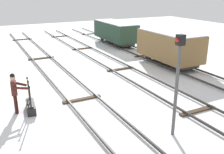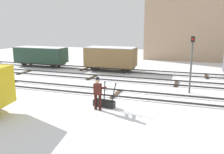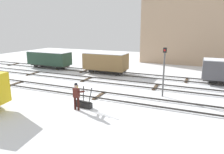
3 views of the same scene
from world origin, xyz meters
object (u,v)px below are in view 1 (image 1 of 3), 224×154
(rail_worker, at_px, (15,91))
(freight_car_near_switch, at_px, (115,31))
(switch_lever_frame, at_px, (31,106))
(freight_car_back_track, at_px, (169,46))
(signal_post, at_px, (177,76))

(rail_worker, xyz_separation_m, freight_car_near_switch, (-11.03, 10.68, 0.24))
(freight_car_near_switch, bearing_deg, switch_lever_frame, -41.39)
(switch_lever_frame, relative_size, freight_car_back_track, 0.30)
(rail_worker, height_order, signal_post, signal_post)
(rail_worker, bearing_deg, freight_car_near_switch, 141.96)
(rail_worker, distance_m, signal_post, 6.79)
(rail_worker, relative_size, signal_post, 0.48)
(signal_post, distance_m, freight_car_near_switch, 16.68)
(rail_worker, xyz_separation_m, signal_post, (4.57, 4.86, 1.28))
(rail_worker, bearing_deg, switch_lever_frame, 82.06)
(switch_lever_frame, height_order, rail_worker, rail_worker)
(freight_car_back_track, height_order, freight_car_near_switch, freight_car_back_track)
(signal_post, height_order, freight_car_near_switch, signal_post)
(freight_car_near_switch, bearing_deg, rail_worker, -43.26)
(freight_car_back_track, bearing_deg, switch_lever_frame, -72.73)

